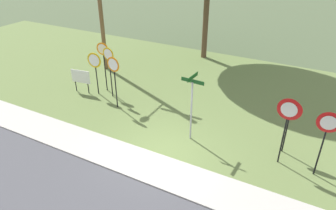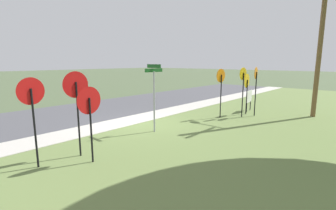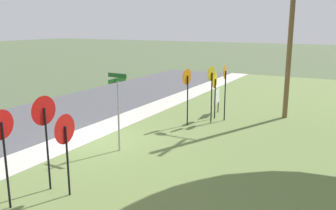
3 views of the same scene
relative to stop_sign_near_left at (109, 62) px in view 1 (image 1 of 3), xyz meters
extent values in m
plane|color=#4C5B3D|center=(4.59, -3.08, -1.95)|extent=(160.00, 160.00, 0.00)
cube|color=#BCB7AD|center=(4.59, -3.88, -1.92)|extent=(44.00, 1.60, 0.06)
cube|color=olive|center=(4.59, 2.92, -1.93)|extent=(44.00, 12.00, 0.04)
cylinder|color=black|center=(0.00, 0.03, -0.73)|extent=(0.06, 0.06, 2.37)
cylinder|color=gold|center=(0.00, -0.01, 0.41)|extent=(0.67, 0.08, 0.67)
cylinder|color=white|center=(0.00, -0.03, 0.41)|extent=(0.52, 0.05, 0.52)
cylinder|color=black|center=(-0.68, 0.45, -0.71)|extent=(0.06, 0.06, 2.41)
cylinder|color=orange|center=(-0.68, 0.40, 0.44)|extent=(0.64, 0.13, 0.65)
cylinder|color=white|center=(-0.68, 0.39, 0.44)|extent=(0.50, 0.09, 0.51)
cylinder|color=black|center=(0.90, -0.78, -0.77)|extent=(0.06, 0.06, 2.29)
cylinder|color=orange|center=(0.90, -0.82, 0.32)|extent=(0.72, 0.10, 0.72)
cylinder|color=white|center=(0.90, -0.84, 0.32)|extent=(0.56, 0.07, 0.56)
cylinder|color=black|center=(-0.82, -0.10, -0.93)|extent=(0.06, 0.06, 1.96)
cylinder|color=gold|center=(-0.82, -0.15, -0.01)|extent=(0.79, 0.10, 0.79)
cylinder|color=white|center=(-0.82, -0.16, -0.01)|extent=(0.61, 0.06, 0.62)
cylinder|color=black|center=(9.95, -1.48, -0.79)|extent=(0.06, 0.06, 2.25)
cone|color=red|center=(9.95, -1.52, 0.26)|extent=(0.75, 0.08, 0.75)
cone|color=silver|center=(9.95, -1.54, 0.26)|extent=(0.51, 0.05, 0.51)
cylinder|color=black|center=(8.71, -0.65, -0.94)|extent=(0.06, 0.06, 1.94)
cone|color=red|center=(8.71, -0.69, -0.05)|extent=(0.81, 0.09, 0.81)
cone|color=silver|center=(8.71, -0.71, -0.05)|extent=(0.55, 0.06, 0.55)
cylinder|color=black|center=(8.69, -1.39, -0.74)|extent=(0.06, 0.06, 2.35)
cone|color=red|center=(8.69, -1.43, 0.36)|extent=(0.81, 0.08, 0.81)
cone|color=silver|center=(8.69, -1.45, 0.36)|extent=(0.55, 0.05, 0.55)
cylinder|color=#9EA0A8|center=(5.17, -1.54, -0.65)|extent=(0.07, 0.07, 2.54)
cylinder|color=#9EA0A8|center=(5.17, -1.54, 0.64)|extent=(0.09, 0.09, 0.03)
cube|color=#19511E|center=(5.17, -1.54, 0.70)|extent=(0.96, 0.07, 0.15)
cube|color=#19511E|center=(5.17, -1.54, 0.87)|extent=(0.07, 0.82, 0.15)
cylinder|color=black|center=(-2.10, -0.40, -1.64)|extent=(0.05, 0.05, 0.55)
cylinder|color=black|center=(-1.33, -0.29, -1.64)|extent=(0.05, 0.05, 0.55)
cube|color=white|center=(-1.72, -0.34, -1.01)|extent=(1.09, 0.18, 0.70)
cylinder|color=brown|center=(1.98, 7.71, 1.27)|extent=(0.36, 0.36, 6.37)
camera|label=1|loc=(9.32, -11.29, 5.56)|focal=32.97mm
camera|label=2|loc=(12.46, 5.66, 1.05)|focal=26.35mm
camera|label=3|loc=(15.37, 5.95, 2.62)|focal=38.34mm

